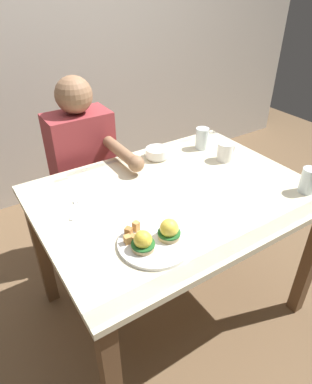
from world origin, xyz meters
TOP-DOWN VIEW (x-y plane):
  - ground_plane at (0.00, 0.00)m, footprint 6.00×6.00m
  - back_wall at (0.00, 1.50)m, footprint 4.80×0.10m
  - dining_table at (0.00, 0.00)m, footprint 1.20×0.90m
  - eggs_benedict_plate at (-0.26, -0.24)m, footprint 0.27×0.27m
  - fruit_bowl at (0.11, 0.32)m, footprint 0.12×0.12m
  - coffee_mug at (0.39, 0.11)m, footprint 0.11×0.08m
  - fork at (-0.42, 0.14)m, footprint 0.09×0.14m
  - water_glass_near at (0.49, -0.31)m, footprint 0.07×0.07m
  - water_glass_far at (0.38, 0.29)m, footprint 0.07×0.07m
  - diner_person at (-0.18, 0.60)m, footprint 0.34×0.54m

SIDE VIEW (x-z plane):
  - ground_plane at x=0.00m, z-range 0.00..0.00m
  - dining_table at x=0.00m, z-range 0.26..1.00m
  - diner_person at x=-0.18m, z-range 0.08..1.22m
  - fork at x=-0.42m, z-range 0.74..0.74m
  - eggs_benedict_plate at x=-0.26m, z-range 0.72..0.81m
  - fruit_bowl at x=0.11m, z-range 0.74..0.80m
  - water_glass_near at x=0.49m, z-range 0.73..0.85m
  - coffee_mug at x=0.39m, z-range 0.74..0.84m
  - water_glass_far at x=0.38m, z-range 0.73..0.85m
  - back_wall at x=0.00m, z-range 0.00..2.60m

